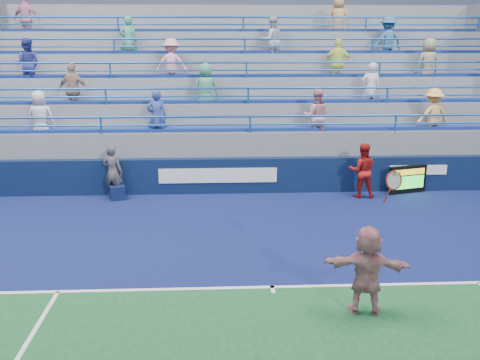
{
  "coord_description": "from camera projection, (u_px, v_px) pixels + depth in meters",
  "views": [
    {
      "loc": [
        -1.07,
        -9.4,
        4.76
      ],
      "look_at": [
        -0.51,
        2.5,
        1.5
      ],
      "focal_mm": 40.0,
      "sensor_mm": 36.0,
      "label": 1
    }
  ],
  "objects": [
    {
      "name": "ground",
      "position": [
        272.0,
        288.0,
        10.36
      ],
      "size": [
        120.0,
        120.0,
        0.0
      ],
      "primitive_type": "plane",
      "color": "#333538"
    },
    {
      "name": "sponsor_wall",
      "position": [
        250.0,
        175.0,
        16.48
      ],
      "size": [
        18.0,
        0.32,
        1.1
      ],
      "color": "#0A173A",
      "rests_on": "ground"
    },
    {
      "name": "bleacher_stand",
      "position": [
        244.0,
        124.0,
        19.85
      ],
      "size": [
        18.0,
        5.6,
        6.13
      ],
      "color": "slate",
      "rests_on": "ground"
    },
    {
      "name": "serve_speed_board",
      "position": [
        407.0,
        180.0,
        16.42
      ],
      "size": [
        1.25,
        0.47,
        0.87
      ],
      "color": "black",
      "rests_on": "ground"
    },
    {
      "name": "judge_chair",
      "position": [
        117.0,
        191.0,
        15.87
      ],
      "size": [
        0.53,
        0.54,
        0.77
      ],
      "color": "#0D173E",
      "rests_on": "ground"
    },
    {
      "name": "tennis_player",
      "position": [
        367.0,
        270.0,
        9.26
      ],
      "size": [
        1.56,
        0.75,
        2.59
      ],
      "color": "silver",
      "rests_on": "ground"
    },
    {
      "name": "line_judge",
      "position": [
        113.0,
        172.0,
        15.84
      ],
      "size": [
        0.66,
        0.51,
        1.62
      ],
      "primitive_type": "imported",
      "rotation": [
        0.0,
        0.0,
        2.92
      ],
      "color": "#131635",
      "rests_on": "ground"
    },
    {
      "name": "ball_girl",
      "position": [
        362.0,
        171.0,
        15.94
      ],
      "size": [
        0.88,
        0.72,
        1.66
      ],
      "primitive_type": "imported",
      "rotation": [
        0.0,
        0.0,
        3.02
      ],
      "color": "#A41612",
      "rests_on": "ground"
    }
  ]
}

